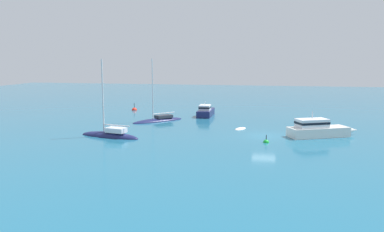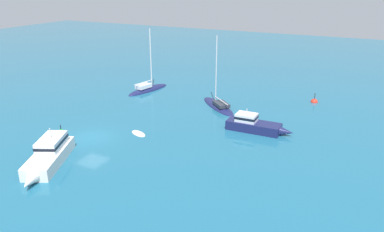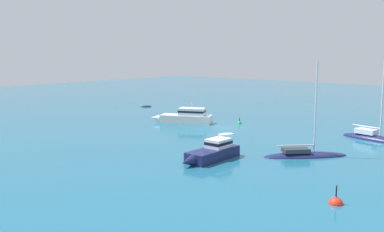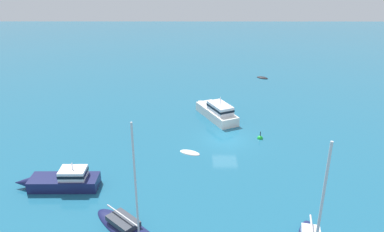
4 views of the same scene
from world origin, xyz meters
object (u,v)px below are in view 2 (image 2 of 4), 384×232
at_px(ketch, 148,90).
at_px(mooring_buoy, 61,132).
at_px(skiff, 138,134).
at_px(yacht, 218,106).
at_px(motor_cruiser, 255,125).
at_px(channel_buoy, 314,102).
at_px(launch, 49,155).

distance_m(ketch, mooring_buoy, 16.37).
relative_size(skiff, mooring_buoy, 2.11).
relative_size(yacht, motor_cruiser, 1.31).
bearing_deg(ketch, channel_buoy, -65.08).
relative_size(ketch, mooring_buoy, 8.30).
bearing_deg(mooring_buoy, launch, -52.83).
distance_m(motor_cruiser, mooring_buoy, 19.24).
xyz_separation_m(motor_cruiser, channel_buoy, (3.73, 12.29, -0.65)).
bearing_deg(channel_buoy, launch, -121.98).
xyz_separation_m(launch, ketch, (-4.51, 21.83, -0.66)).
height_order(yacht, skiff, yacht).
xyz_separation_m(motor_cruiser, ketch, (-17.42, 7.48, -0.52)).
bearing_deg(mooring_buoy, ketch, 91.29).
xyz_separation_m(yacht, ketch, (-11.24, 2.08, 0.03)).
distance_m(launch, ketch, 22.30).
relative_size(yacht, mooring_buoy, 8.21).
xyz_separation_m(ketch, mooring_buoy, (0.37, -16.37, -0.13)).
bearing_deg(launch, ketch, 166.36).
relative_size(motor_cruiser, ketch, 0.76).
relative_size(yacht, ketch, 0.99).
relative_size(launch, channel_buoy, 5.02).
bearing_deg(launch, yacht, 135.87).
bearing_deg(skiff, channel_buoy, 78.03).
xyz_separation_m(skiff, channel_buoy, (13.68, 18.09, 0.01)).
distance_m(motor_cruiser, launch, 19.31).
distance_m(yacht, launch, 20.88).
bearing_deg(motor_cruiser, yacht, 138.40).
xyz_separation_m(channel_buoy, mooring_buoy, (-20.78, -21.19, 0.00)).
xyz_separation_m(launch, mooring_buoy, (-4.14, 5.47, -0.79)).
bearing_deg(launch, motor_cruiser, 112.72).
bearing_deg(yacht, motor_cruiser, -178.04).
height_order(motor_cruiser, mooring_buoy, motor_cruiser).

